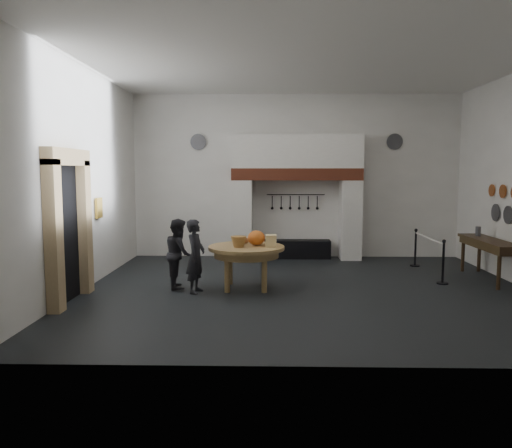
{
  "coord_description": "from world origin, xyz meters",
  "views": [
    {
      "loc": [
        -0.78,
        -9.93,
        2.4
      ],
      "look_at": [
        -1.01,
        -0.07,
        1.35
      ],
      "focal_mm": 35.0,
      "sensor_mm": 36.0,
      "label": 1
    }
  ],
  "objects_px": {
    "iron_range": "(296,249)",
    "barrier_post_far": "(415,249)",
    "visitor_near": "(196,256)",
    "barrier_post_near": "(443,263)",
    "work_table": "(246,248)",
    "visitor_far": "(179,253)",
    "side_table": "(489,241)"
  },
  "relations": [
    {
      "from": "side_table",
      "to": "barrier_post_near",
      "type": "bearing_deg",
      "value": -159.25
    },
    {
      "from": "side_table",
      "to": "barrier_post_near",
      "type": "distance_m",
      "value": 1.29
    },
    {
      "from": "iron_range",
      "to": "visitor_near",
      "type": "height_order",
      "value": "visitor_near"
    },
    {
      "from": "barrier_post_near",
      "to": "barrier_post_far",
      "type": "distance_m",
      "value": 2.0
    },
    {
      "from": "iron_range",
      "to": "barrier_post_far",
      "type": "relative_size",
      "value": 2.11
    },
    {
      "from": "visitor_near",
      "to": "barrier_post_far",
      "type": "distance_m",
      "value": 5.91
    },
    {
      "from": "visitor_far",
      "to": "iron_range",
      "type": "bearing_deg",
      "value": -48.7
    },
    {
      "from": "visitor_near",
      "to": "visitor_far",
      "type": "relative_size",
      "value": 1.02
    },
    {
      "from": "work_table",
      "to": "visitor_far",
      "type": "xyz_separation_m",
      "value": [
        -1.39,
        0.01,
        -0.12
      ]
    },
    {
      "from": "work_table",
      "to": "barrier_post_near",
      "type": "height_order",
      "value": "barrier_post_near"
    },
    {
      "from": "work_table",
      "to": "visitor_far",
      "type": "bearing_deg",
      "value": 179.73
    },
    {
      "from": "visitor_near",
      "to": "work_table",
      "type": "bearing_deg",
      "value": -57.88
    },
    {
      "from": "barrier_post_far",
      "to": "barrier_post_near",
      "type": "bearing_deg",
      "value": -90.0
    },
    {
      "from": "work_table",
      "to": "barrier_post_far",
      "type": "height_order",
      "value": "barrier_post_far"
    },
    {
      "from": "visitor_far",
      "to": "barrier_post_far",
      "type": "relative_size",
      "value": 1.59
    },
    {
      "from": "iron_range",
      "to": "barrier_post_far",
      "type": "distance_m",
      "value": 3.17
    },
    {
      "from": "work_table",
      "to": "visitor_near",
      "type": "xyz_separation_m",
      "value": [
        -0.99,
        -0.39,
        -0.11
      ]
    },
    {
      "from": "visitor_near",
      "to": "barrier_post_near",
      "type": "xyz_separation_m",
      "value": [
        5.15,
        0.87,
        -0.28
      ]
    },
    {
      "from": "work_table",
      "to": "side_table",
      "type": "xyz_separation_m",
      "value": [
        5.31,
        0.91,
        0.03
      ]
    },
    {
      "from": "work_table",
      "to": "side_table",
      "type": "relative_size",
      "value": 0.71
    },
    {
      "from": "side_table",
      "to": "barrier_post_far",
      "type": "height_order",
      "value": "same"
    },
    {
      "from": "iron_range",
      "to": "visitor_far",
      "type": "xyz_separation_m",
      "value": [
        -2.59,
        -3.59,
        0.47
      ]
    },
    {
      "from": "barrier_post_far",
      "to": "side_table",
      "type": "bearing_deg",
      "value": -54.01
    },
    {
      "from": "visitor_far",
      "to": "barrier_post_near",
      "type": "height_order",
      "value": "visitor_far"
    },
    {
      "from": "iron_range",
      "to": "visitor_far",
      "type": "height_order",
      "value": "visitor_far"
    },
    {
      "from": "barrier_post_near",
      "to": "barrier_post_far",
      "type": "xyz_separation_m",
      "value": [
        0.0,
        2.0,
        0.0
      ]
    },
    {
      "from": "iron_range",
      "to": "work_table",
      "type": "relative_size",
      "value": 1.22
    },
    {
      "from": "iron_range",
      "to": "side_table",
      "type": "xyz_separation_m",
      "value": [
        4.1,
        -2.68,
        0.62
      ]
    },
    {
      "from": "work_table",
      "to": "barrier_post_far",
      "type": "relative_size",
      "value": 1.73
    },
    {
      "from": "work_table",
      "to": "visitor_near",
      "type": "bearing_deg",
      "value": -158.25
    },
    {
      "from": "visitor_far",
      "to": "barrier_post_near",
      "type": "relative_size",
      "value": 1.59
    },
    {
      "from": "barrier_post_near",
      "to": "visitor_near",
      "type": "bearing_deg",
      "value": -170.37
    }
  ]
}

